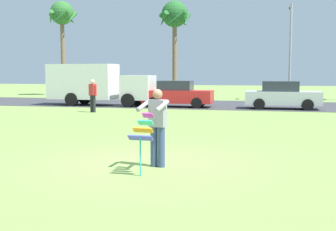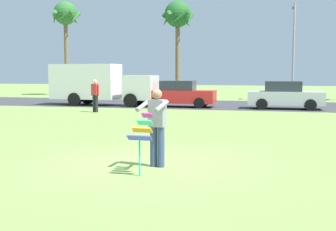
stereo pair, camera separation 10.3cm
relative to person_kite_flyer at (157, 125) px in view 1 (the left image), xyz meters
name	(u,v)px [view 1 (the left image)]	position (x,y,z in m)	size (l,w,h in m)	color
ground_plane	(146,163)	(-0.35, 0.33, -0.95)	(120.00, 120.00, 0.00)	olive
road_strip	(224,105)	(-0.35, 18.49, -0.95)	(120.00, 8.00, 0.01)	#38383D
person_kite_flyer	(157,125)	(0.00, 0.00, 0.00)	(0.62, 0.71, 1.73)	#384772
kite_held	(143,133)	(-0.11, -0.72, -0.09)	(0.52, 0.64, 1.25)	#D83399
parked_truck_white_box	(95,83)	(-8.30, 16.09, 0.46)	(6.73, 2.19, 2.62)	silver
parked_car_red	(177,94)	(-2.97, 16.09, -0.18)	(4.21, 1.86, 1.60)	red
parked_car_silver	(282,96)	(3.20, 16.09, -0.18)	(4.21, 1.85, 1.60)	silver
palm_tree_left_near	(62,17)	(-15.79, 26.40, 6.11)	(2.58, 2.71, 8.48)	brown
palm_tree_right_near	(175,18)	(-5.00, 24.55, 5.48)	(2.58, 2.71, 7.80)	brown
streetlight_pole	(290,46)	(3.90, 23.10, 3.05)	(0.24, 1.65, 7.00)	#9E9EA3
person_walker_near	(93,95)	(-6.60, 11.75, -0.02)	(0.53, 0.34, 1.73)	#26262B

